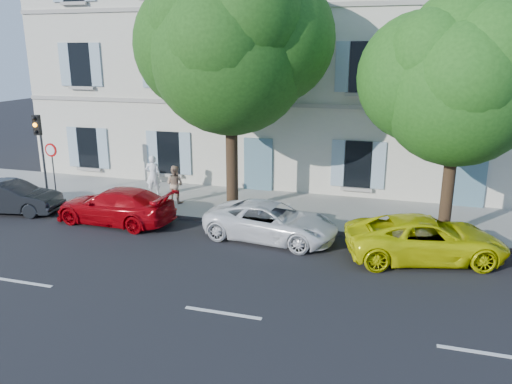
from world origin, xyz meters
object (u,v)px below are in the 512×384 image
(car_red_coupe, at_px, (115,206))
(tree_right, at_px, (459,88))
(car_white_coupe, at_px, (271,221))
(traffic_light, at_px, (39,138))
(pedestrian_a, at_px, (153,176))
(road_sign, at_px, (52,160))
(car_dark_sedan, at_px, (11,197))
(tree_left, at_px, (230,54))
(pedestrian_b, at_px, (175,184))
(car_yellow_supercar, at_px, (426,239))

(car_red_coupe, xyz_separation_m, tree_right, (11.67, 1.72, 4.43))
(car_red_coupe, distance_m, car_white_coupe, 6.01)
(traffic_light, height_order, pedestrian_a, traffic_light)
(car_red_coupe, distance_m, road_sign, 4.17)
(car_dark_sedan, height_order, tree_left, tree_left)
(tree_left, bearing_deg, tree_right, -4.97)
(traffic_light, distance_m, pedestrian_b, 6.00)
(traffic_light, bearing_deg, pedestrian_a, 20.69)
(tree_left, relative_size, road_sign, 3.79)
(car_yellow_supercar, distance_m, traffic_light, 15.69)
(car_white_coupe, distance_m, traffic_light, 10.77)
(car_dark_sedan, bearing_deg, pedestrian_a, -62.39)
(tree_right, distance_m, pedestrian_b, 11.29)
(car_dark_sedan, height_order, car_white_coupe, car_dark_sedan)
(traffic_light, bearing_deg, car_red_coupe, -20.33)
(car_white_coupe, bearing_deg, tree_left, 49.50)
(road_sign, bearing_deg, car_red_coupe, -20.64)
(tree_left, distance_m, tree_right, 7.98)
(car_dark_sedan, relative_size, tree_right, 0.50)
(car_white_coupe, relative_size, traffic_light, 1.28)
(car_dark_sedan, relative_size, road_sign, 1.59)
(tree_left, distance_m, road_sign, 8.66)
(car_yellow_supercar, relative_size, traffic_light, 1.37)
(car_white_coupe, height_order, road_sign, road_sign)
(car_yellow_supercar, distance_m, pedestrian_a, 11.69)
(car_dark_sedan, distance_m, traffic_light, 2.73)
(car_dark_sedan, bearing_deg, car_white_coupe, -98.51)
(car_white_coupe, relative_size, pedestrian_a, 2.56)
(road_sign, xyz_separation_m, pedestrian_a, (3.59, 1.87, -0.87))
(car_white_coupe, xyz_separation_m, car_yellow_supercar, (5.00, -0.30, 0.04))
(tree_right, distance_m, traffic_light, 16.28)
(car_dark_sedan, bearing_deg, tree_right, -92.90)
(tree_right, distance_m, road_sign, 15.72)
(car_dark_sedan, bearing_deg, car_yellow_supercar, -99.88)
(tree_right, relative_size, pedestrian_b, 4.92)
(car_red_coupe, height_order, pedestrian_a, pedestrian_a)
(road_sign, bearing_deg, car_yellow_supercar, -6.46)
(car_red_coupe, relative_size, tree_right, 0.60)
(car_red_coupe, bearing_deg, tree_right, 101.78)
(car_dark_sedan, bearing_deg, traffic_light, -15.67)
(car_red_coupe, height_order, pedestrian_b, pedestrian_b)
(traffic_light, bearing_deg, tree_right, 0.28)
(car_yellow_supercar, relative_size, tree_left, 0.52)
(car_red_coupe, height_order, traffic_light, traffic_light)
(tree_left, relative_size, pedestrian_a, 5.21)
(tree_right, height_order, pedestrian_a, tree_right)
(tree_right, bearing_deg, road_sign, -178.81)
(car_dark_sedan, bearing_deg, pedestrian_b, -74.55)
(car_dark_sedan, bearing_deg, car_red_coupe, -97.91)
(traffic_light, bearing_deg, car_dark_sedan, -96.33)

